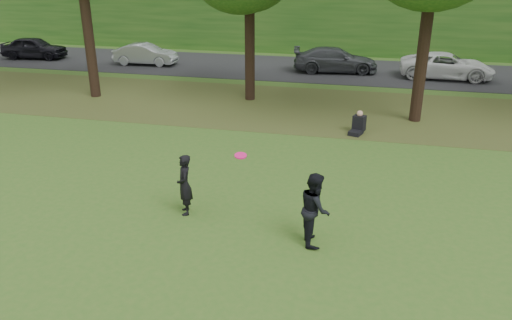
{
  "coord_description": "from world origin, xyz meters",
  "views": [
    {
      "loc": [
        2.21,
        -7.21,
        5.89
      ],
      "look_at": [
        -0.36,
        3.79,
        1.3
      ],
      "focal_mm": 35.0,
      "sensor_mm": 36.0,
      "label": 1
    }
  ],
  "objects": [
    {
      "name": "player_right",
      "position": [
        1.27,
        2.47,
        0.83
      ],
      "size": [
        0.8,
        0.93,
        1.66
      ],
      "primitive_type": "imported",
      "rotation": [
        0.0,
        0.0,
        1.81
      ],
      "color": "black",
      "rests_on": "ground"
    },
    {
      "name": "parked_cars",
      "position": [
        0.23,
        20.09,
        0.68
      ],
      "size": [
        37.29,
        3.5,
        1.41
      ],
      "color": "black",
      "rests_on": "street"
    },
    {
      "name": "street",
      "position": [
        0.0,
        21.0,
        0.01
      ],
      "size": [
        70.0,
        7.0,
        0.02
      ],
      "primitive_type": "cube",
      "color": "black",
      "rests_on": "ground"
    },
    {
      "name": "seated_person",
      "position": [
        1.91,
        10.25,
        0.31
      ],
      "size": [
        0.62,
        0.82,
        0.83
      ],
      "rotation": [
        0.0,
        0.0,
        -0.32
      ],
      "color": "black",
      "rests_on": "ground"
    },
    {
      "name": "far_hedge",
      "position": [
        0.0,
        27.0,
        2.5
      ],
      "size": [
        70.0,
        3.0,
        5.0
      ],
      "primitive_type": "cube",
      "color": "#1B4814",
      "rests_on": "ground"
    },
    {
      "name": "player_left",
      "position": [
        -1.99,
        3.11,
        0.77
      ],
      "size": [
        0.56,
        0.66,
        1.53
      ],
      "primitive_type": "imported",
      "rotation": [
        0.0,
        0.0,
        -1.17
      ],
      "color": "black",
      "rests_on": "ground"
    },
    {
      "name": "ground",
      "position": [
        0.0,
        0.0,
        0.0
      ],
      "size": [
        120.0,
        120.0,
        0.0
      ],
      "primitive_type": "plane",
      "color": "#315A1C",
      "rests_on": "ground"
    },
    {
      "name": "frisbee",
      "position": [
        -0.41,
        2.53,
        1.9
      ],
      "size": [
        0.32,
        0.32,
        0.08
      ],
      "color": "#E0126A",
      "rests_on": "ground"
    },
    {
      "name": "leaf_litter",
      "position": [
        0.0,
        13.0,
        0.01
      ],
      "size": [
        60.0,
        7.0,
        0.01
      ],
      "primitive_type": "cube",
      "color": "#4E3A1C",
      "rests_on": "ground"
    }
  ]
}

